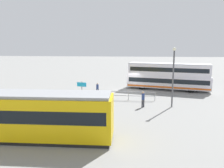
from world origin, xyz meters
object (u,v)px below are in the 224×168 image
at_px(street_lamp, 173,73).
at_px(pedestrian_crossing, 143,98).
at_px(info_sign, 82,87).
at_px(tram_yellow, 6,115).
at_px(double_decker_bus, 168,76).
at_px(pedestrian_near_railing, 97,88).

bearing_deg(street_lamp, pedestrian_crossing, 5.78).
relative_size(pedestrian_crossing, info_sign, 0.78).
bearing_deg(info_sign, pedestrian_crossing, 159.08).
bearing_deg(tram_yellow, double_decker_bus, -127.87).
bearing_deg(info_sign, double_decker_bus, -149.25).
xyz_separation_m(pedestrian_near_railing, pedestrian_crossing, (-5.72, 5.16, 0.04)).
xyz_separation_m(double_decker_bus, info_sign, (11.37, 6.77, -0.45)).
height_order(pedestrian_crossing, info_sign, info_sign).
bearing_deg(pedestrian_near_railing, pedestrian_crossing, 137.94).
distance_m(tram_yellow, pedestrian_crossing, 13.61).
xyz_separation_m(info_sign, street_lamp, (-10.40, 2.47, 2.21)).
bearing_deg(double_decker_bus, tram_yellow, 52.13).
distance_m(double_decker_bus, info_sign, 13.24).
bearing_deg(double_decker_bus, info_sign, 30.75).
relative_size(tram_yellow, pedestrian_crossing, 8.90).
relative_size(tram_yellow, pedestrian_near_railing, 9.25).
relative_size(tram_yellow, info_sign, 6.92).
bearing_deg(tram_yellow, info_sign, -104.30).
bearing_deg(pedestrian_crossing, info_sign, -20.92).
height_order(pedestrian_crossing, street_lamp, street_lamp).
height_order(info_sign, street_lamp, street_lamp).
xyz_separation_m(pedestrian_near_railing, info_sign, (1.57, 2.37, 0.60)).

